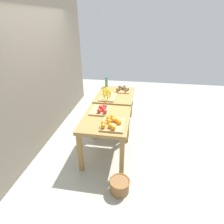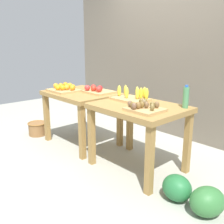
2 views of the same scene
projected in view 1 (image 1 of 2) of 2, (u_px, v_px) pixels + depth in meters
The scene contains 11 objects.
ground_plane at pixel (111, 137), 3.96m from camera, with size 8.00×8.00×0.00m, color #A2A497.
back_wall at pixel (41, 66), 3.47m from camera, with size 4.40×0.12×3.00m, color #696052.
display_table_left at pixel (106, 124), 3.16m from camera, with size 1.04×0.80×0.79m.
display_table_right at pixel (115, 99), 4.15m from camera, with size 1.04×0.80×0.79m.
orange_bin at pixel (112, 123), 2.87m from camera, with size 0.44×0.37×0.11m.
apple_bin at pixel (101, 110), 3.30m from camera, with size 0.40×0.34×0.11m.
banana_crate at pixel (108, 96), 3.88m from camera, with size 0.44×0.32×0.17m.
kiwi_bin at pixel (123, 90), 4.23m from camera, with size 0.36×0.32×0.10m.
water_bottle at pixel (106, 82), 4.45m from camera, with size 0.07×0.07×0.25m.
watermelon_pile at pixel (127, 105), 5.14m from camera, with size 0.67×0.40×0.27m.
wicker_basket at pixel (120, 185), 2.68m from camera, with size 0.30×0.30×0.21m.
Camera 1 is at (-3.23, -0.54, 2.30)m, focal length 29.18 mm.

